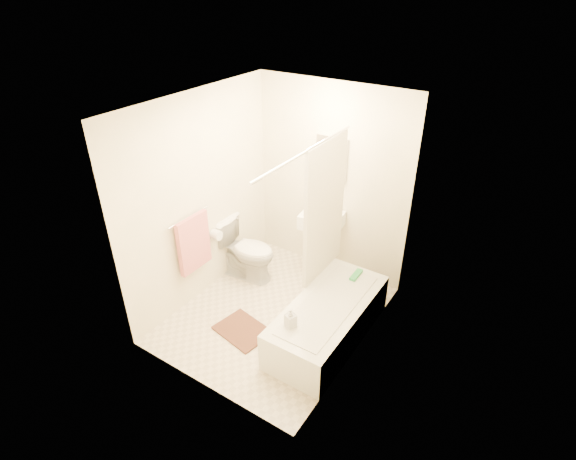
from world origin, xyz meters
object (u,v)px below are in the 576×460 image
Objects in this scene: bathtub at (328,320)px; toilet at (246,250)px; bath_mat at (243,330)px; sink at (321,241)px; soap_bottle at (291,318)px.

toilet is at bearing 163.53° from bathtub.
bath_mat is at bearing -151.68° from bathtub.
sink is 1.19m from bathtub.
soap_bottle reaches higher than bath_mat.
soap_bottle is at bearing -107.44° from bathtub.
sink is at bearing -58.97° from toilet.
bath_mat is (-0.81, -0.44, -0.21)m from bathtub.
sink is 1.67× the size of bath_mat.
bath_mat is at bearing -150.07° from toilet.
bath_mat is at bearing 175.22° from soap_bottle.
toilet is 1.11m from bath_mat.
sink is 1.55m from soap_bottle.
toilet is 3.77× the size of soap_bottle.
bathtub is 2.73× the size of bath_mat.
soap_bottle is (0.66, -0.05, 0.53)m from bath_mat.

